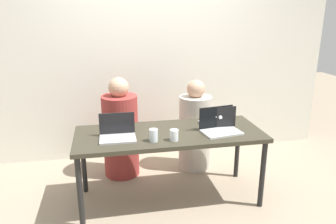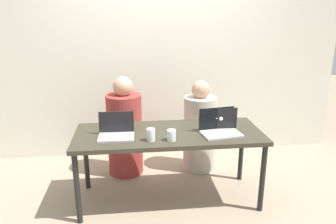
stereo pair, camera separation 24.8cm
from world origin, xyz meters
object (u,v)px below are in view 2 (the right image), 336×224
Objects in this scene: water_glass_left at (151,136)px; water_glass_center at (171,136)px; laptop_back_right at (219,123)px; laptop_front_left at (116,132)px; person_on_left at (125,131)px; laptop_front_right at (220,128)px; person_on_right at (200,131)px.

water_glass_center is (0.18, -0.02, -0.01)m from water_glass_left.
laptop_front_left is at bearing 9.83° from laptop_back_right.
laptop_back_right is (0.99, 0.13, 0.00)m from laptop_front_left.
water_glass_center is (0.49, -0.15, -0.00)m from laptop_front_left.
person_on_left is 3.53× the size of laptop_back_right.
laptop_front_right is 0.49m from water_glass_center.
person_on_right reaches higher than water_glass_left.
laptop_front_left is (-0.92, -0.69, 0.29)m from person_on_right.
water_glass_center is at bearing -5.24° from water_glass_left.
person_on_left reaches higher than laptop_front_left.
person_on_right reaches higher than laptop_front_left.
laptop_front_left is 0.84× the size of laptop_front_right.
person_on_right is 0.63m from laptop_back_right.
person_on_right reaches higher than laptop_front_right.
water_glass_center is (-0.51, -0.29, -0.01)m from laptop_back_right.
person_on_left is at bearing 86.42° from laptop_front_left.
person_on_right is at bearing 83.79° from laptop_front_right.
person_on_left is 1.12m from laptop_back_right.
person_on_left is 0.87m from person_on_right.
water_glass_left is 0.18m from water_glass_center.
person_on_right is (0.87, 0.00, -0.03)m from person_on_left.
water_glass_left is (0.25, -0.82, 0.26)m from person_on_left.
laptop_front_left is (-0.06, -0.69, 0.26)m from person_on_left.
water_glass_left reaches higher than water_glass_center.
water_glass_left is at bearing 23.62° from laptop_back_right.
laptop_front_right is 3.42× the size of water_glass_left.
laptop_front_right is (0.96, -0.02, 0.00)m from laptop_front_left.
water_glass_left is (-0.65, -0.12, -0.00)m from laptop_front_right.
laptop_front_left is at bearing 156.29° from water_glass_left.
laptop_back_right is 2.84× the size of water_glass_left.
water_glass_center is (-0.48, -0.13, -0.01)m from laptop_front_right.
laptop_front_right reaches higher than water_glass_center.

